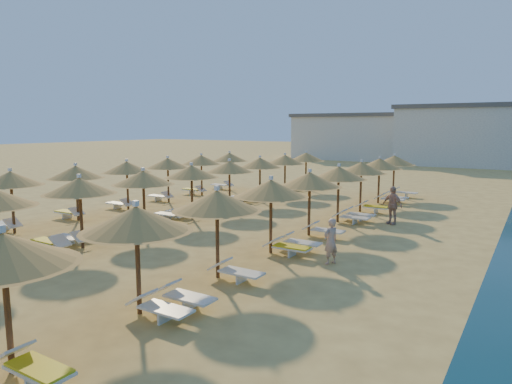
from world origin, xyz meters
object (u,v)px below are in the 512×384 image
Objects in this scene: parasol_row_east at (292,185)px; parasol_row_west at (169,175)px; beachgoer_a at (331,241)px; beachgoer_c at (392,205)px.

parasol_row_west is at bearing 180.00° from parasol_row_east.
beachgoer_a is at bearing -35.74° from parasol_row_east.
beachgoer_a is at bearing -68.10° from beachgoer_c.
parasol_row_east is at bearing -90.72° from beachgoer_c.
beachgoer_a is (9.01, -1.76, -1.60)m from parasol_row_west.
beachgoer_a is 7.63m from beachgoer_c.
parasol_row_east reaches higher than beachgoer_c.
beachgoer_c is at bearing -155.28° from beachgoer_a.
parasol_row_west is at bearing -125.14° from beachgoer_c.
beachgoer_a is (2.45, -1.76, -1.60)m from parasol_row_east.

